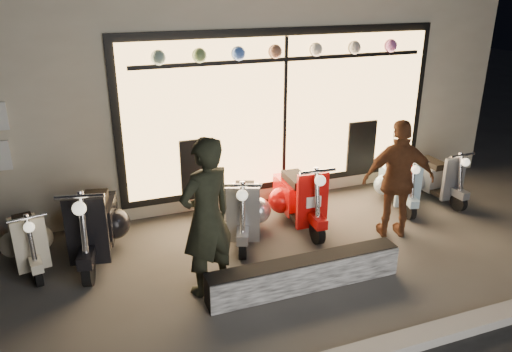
{
  "coord_description": "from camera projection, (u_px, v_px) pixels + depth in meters",
  "views": [
    {
      "loc": [
        -2.44,
        -5.36,
        3.56
      ],
      "look_at": [
        -0.2,
        0.6,
        1.05
      ],
      "focal_mm": 35.0,
      "sensor_mm": 36.0,
      "label": 1
    }
  ],
  "objects": [
    {
      "name": "ground",
      "position": [
        285.0,
        261.0,
        6.77
      ],
      "size": [
        40.0,
        40.0,
        0.0
      ],
      "primitive_type": "plane",
      "color": "#383533",
      "rests_on": "ground"
    },
    {
      "name": "scooter_silver",
      "position": [
        244.0,
        208.0,
        7.38
      ],
      "size": [
        0.8,
        1.41,
        1.02
      ],
      "rotation": [
        0.0,
        0.0,
        -0.37
      ],
      "color": "black",
      "rests_on": "ground"
    },
    {
      "name": "scooter_black",
      "position": [
        96.0,
        222.0,
        6.85
      ],
      "size": [
        0.73,
        1.6,
        1.14
      ],
      "rotation": [
        0.0,
        0.0,
        -0.21
      ],
      "color": "black",
      "rests_on": "ground"
    },
    {
      "name": "man",
      "position": [
        207.0,
        218.0,
        5.8
      ],
      "size": [
        0.84,
        0.71,
        1.96
      ],
      "primitive_type": "imported",
      "rotation": [
        0.0,
        0.0,
        3.53
      ],
      "color": "black",
      "rests_on": "ground"
    },
    {
      "name": "woman",
      "position": [
        398.0,
        180.0,
        7.16
      ],
      "size": [
        1.12,
        0.73,
        1.77
      ],
      "primitive_type": "imported",
      "rotation": [
        0.0,
        0.0,
        2.83
      ],
      "color": "brown",
      "rests_on": "ground"
    },
    {
      "name": "scooter_cream",
      "position": [
        27.0,
        239.0,
        6.61
      ],
      "size": [
        0.54,
        1.24,
        0.88
      ],
      "rotation": [
        0.0,
        0.0,
        0.19
      ],
      "color": "black",
      "rests_on": "ground"
    },
    {
      "name": "graffiti_barrier",
      "position": [
        305.0,
        273.0,
        6.12
      ],
      "size": [
        2.48,
        0.28,
        0.4
      ],
      "primitive_type": "cube",
      "color": "black",
      "rests_on": "ground"
    },
    {
      "name": "scooter_blue",
      "position": [
        397.0,
        182.0,
        8.45
      ],
      "size": [
        0.63,
        1.27,
        0.91
      ],
      "rotation": [
        0.0,
        0.0,
        -0.28
      ],
      "color": "black",
      "rests_on": "ground"
    },
    {
      "name": "shop_building",
      "position": [
        191.0,
        55.0,
        10.34
      ],
      "size": [
        10.2,
        6.23,
        4.2
      ],
      "color": "beige",
      "rests_on": "ground"
    },
    {
      "name": "scooter_red",
      "position": [
        297.0,
        196.0,
        7.77
      ],
      "size": [
        0.5,
        1.48,
        1.06
      ],
      "rotation": [
        0.0,
        0.0,
        -0.04
      ],
      "color": "black",
      "rests_on": "ground"
    },
    {
      "name": "scooter_grey",
      "position": [
        432.0,
        176.0,
        8.69
      ],
      "size": [
        0.43,
        1.29,
        0.92
      ],
      "rotation": [
        0.0,
        0.0,
        0.03
      ],
      "color": "black",
      "rests_on": "ground"
    }
  ]
}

